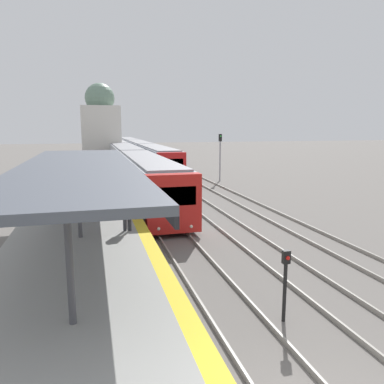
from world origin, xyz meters
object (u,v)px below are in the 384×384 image
at_px(person_on_platform, 127,207).
at_px(signal_mast_far, 220,151).
at_px(signal_post_near, 285,278).
at_px(train_far, 139,150).
at_px(train_near, 126,159).

distance_m(person_on_platform, signal_mast_far, 22.10).
bearing_deg(signal_post_near, signal_mast_far, 74.50).
bearing_deg(signal_post_near, person_on_platform, 118.71).
xyz_separation_m(person_on_platform, train_far, (5.58, 41.37, -0.29)).
bearing_deg(signal_mast_far, person_on_platform, -119.07).
height_order(train_far, signal_post_near, train_far).
bearing_deg(train_near, train_far, 77.61).
height_order(train_far, signal_mast_far, signal_mast_far).
height_order(person_on_platform, signal_post_near, person_on_platform).
bearing_deg(signal_mast_far, train_far, 103.11).
bearing_deg(signal_post_near, train_near, 92.12).
bearing_deg(signal_mast_far, signal_post_near, -105.50).
distance_m(person_on_platform, train_near, 26.72).
height_order(train_near, signal_mast_far, signal_mast_far).
relative_size(person_on_platform, train_near, 0.03).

